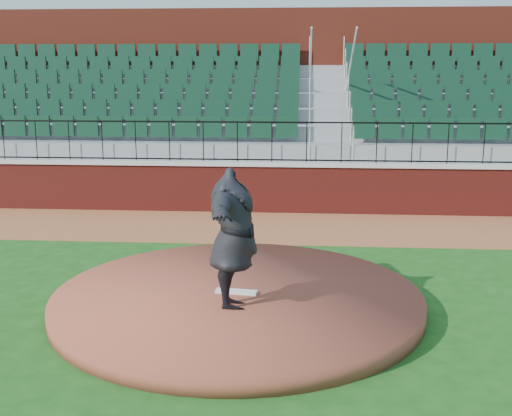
{
  "coord_description": "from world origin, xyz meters",
  "views": [
    {
      "loc": [
        0.8,
        -9.37,
        3.69
      ],
      "look_at": [
        0.0,
        1.5,
        1.3
      ],
      "focal_mm": 45.7,
      "sensor_mm": 36.0,
      "label": 1
    }
  ],
  "objects": [
    {
      "name": "ground",
      "position": [
        0.0,
        0.0,
        0.0
      ],
      "size": [
        90.0,
        90.0,
        0.0
      ],
      "primitive_type": "plane",
      "color": "#174A15",
      "rests_on": "ground"
    },
    {
      "name": "warning_track",
      "position": [
        0.0,
        5.4,
        0.01
      ],
      "size": [
        34.0,
        3.2,
        0.01
      ],
      "primitive_type": "cube",
      "color": "brown",
      "rests_on": "ground"
    },
    {
      "name": "field_wall",
      "position": [
        0.0,
        7.0,
        0.6
      ],
      "size": [
        34.0,
        0.35,
        1.2
      ],
      "primitive_type": "cube",
      "color": "maroon",
      "rests_on": "ground"
    },
    {
      "name": "wall_cap",
      "position": [
        0.0,
        7.0,
        1.25
      ],
      "size": [
        34.0,
        0.45,
        0.1
      ],
      "primitive_type": "cube",
      "color": "#B7B7B7",
      "rests_on": "field_wall"
    },
    {
      "name": "wall_railing",
      "position": [
        0.0,
        7.0,
        1.8
      ],
      "size": [
        34.0,
        0.05,
        1.0
      ],
      "primitive_type": null,
      "color": "black",
      "rests_on": "wall_cap"
    },
    {
      "name": "seating_stands",
      "position": [
        0.0,
        9.72,
        2.3
      ],
      "size": [
        34.0,
        5.1,
        4.6
      ],
      "primitive_type": null,
      "color": "gray",
      "rests_on": "ground"
    },
    {
      "name": "concourse_wall",
      "position": [
        0.0,
        12.52,
        2.75
      ],
      "size": [
        34.0,
        0.5,
        5.5
      ],
      "primitive_type": "cube",
      "color": "maroon",
      "rests_on": "ground"
    },
    {
      "name": "pitchers_mound",
      "position": [
        -0.19,
        0.15,
        0.12
      ],
      "size": [
        5.71,
        5.71,
        0.25
      ],
      "primitive_type": "cylinder",
      "color": "brown",
      "rests_on": "ground"
    },
    {
      "name": "pitching_rubber",
      "position": [
        -0.21,
        0.13,
        0.27
      ],
      "size": [
        0.66,
        0.24,
        0.04
      ],
      "primitive_type": "cube",
      "rotation": [
        0.0,
        0.0,
        -0.12
      ],
      "color": "silver",
      "rests_on": "pitchers_mound"
    },
    {
      "name": "pitcher",
      "position": [
        -0.19,
        -0.45,
        1.28
      ],
      "size": [
        0.82,
        2.56,
        2.05
      ],
      "primitive_type": "imported",
      "rotation": [
        0.0,
        0.0,
        1.62
      ],
      "color": "black",
      "rests_on": "pitchers_mound"
    }
  ]
}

